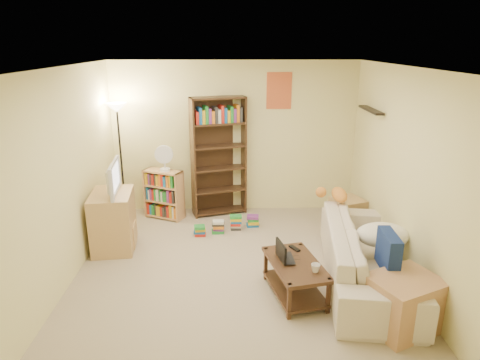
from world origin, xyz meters
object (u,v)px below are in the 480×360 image
(tall_bookshelf, at_px, (219,154))
(side_table, at_px, (347,214))
(tabby_cat, at_px, (336,194))
(short_bookshelf, at_px, (164,194))
(television, at_px, (109,178))
(sofa, at_px, (367,255))
(end_cabinet, at_px, (403,303))
(mug, at_px, (316,268))
(coffee_table, at_px, (295,274))
(floor_lamp, at_px, (118,128))
(desk_fan, at_px, (164,157))
(tv_stand, at_px, (113,221))
(laptop, at_px, (292,259))

(tall_bookshelf, distance_m, side_table, 2.24)
(tabby_cat, xyz_separation_m, short_bookshelf, (-2.53, 1.10, -0.38))
(television, bearing_deg, sofa, -112.72)
(tall_bookshelf, bearing_deg, side_table, -36.01)
(tabby_cat, bearing_deg, end_cabinet, -81.42)
(tabby_cat, xyz_separation_m, television, (-3.07, 0.03, 0.25))
(mug, relative_size, television, 0.15)
(television, xyz_separation_m, short_bookshelf, (0.54, 1.07, -0.62))
(coffee_table, xyz_separation_m, mug, (0.18, -0.21, 0.19))
(tabby_cat, bearing_deg, tall_bookshelf, 142.07)
(coffee_table, distance_m, floor_lamp, 3.60)
(coffee_table, relative_size, short_bookshelf, 1.26)
(short_bookshelf, xyz_separation_m, desk_fan, (0.04, -0.04, 0.64))
(desk_fan, distance_m, end_cabinet, 4.06)
(tall_bookshelf, height_order, end_cabinet, tall_bookshelf)
(television, relative_size, floor_lamp, 0.41)
(mug, bearing_deg, sofa, 34.93)
(sofa, height_order, coffee_table, sofa)
(tall_bookshelf, distance_m, short_bookshelf, 1.11)
(tall_bookshelf, height_order, short_bookshelf, tall_bookshelf)
(end_cabinet, bearing_deg, floor_lamp, 139.61)
(tabby_cat, relative_size, end_cabinet, 0.82)
(tall_bookshelf, distance_m, desk_fan, 0.88)
(tv_stand, height_order, television, television)
(tall_bookshelf, relative_size, end_cabinet, 2.94)
(coffee_table, bearing_deg, desk_fan, 115.15)
(television, bearing_deg, desk_fan, -36.04)
(mug, distance_m, television, 2.98)
(sofa, relative_size, mug, 21.05)
(tabby_cat, distance_m, television, 3.08)
(mug, height_order, desk_fan, desk_fan)
(sofa, relative_size, short_bookshelf, 3.04)
(side_table, bearing_deg, laptop, -122.44)
(tabby_cat, height_order, side_table, tabby_cat)
(coffee_table, xyz_separation_m, tall_bookshelf, (-0.91, 2.50, 0.77))
(sofa, bearing_deg, desk_fan, 61.20)
(desk_fan, relative_size, floor_lamp, 0.22)
(coffee_table, bearing_deg, tabby_cat, 46.89)
(sofa, relative_size, coffee_table, 2.41)
(mug, bearing_deg, laptop, 127.18)
(sofa, xyz_separation_m, laptop, (-0.93, -0.22, 0.08))
(sofa, distance_m, floor_lamp, 4.09)
(laptop, height_order, tv_stand, tv_stand)
(laptop, bearing_deg, coffee_table, -157.73)
(tabby_cat, relative_size, floor_lamp, 0.29)
(television, height_order, floor_lamp, floor_lamp)
(tall_bookshelf, xyz_separation_m, desk_fan, (-0.85, -0.22, 0.01))
(mug, relative_size, floor_lamp, 0.06)
(sofa, distance_m, coffee_table, 0.95)
(coffee_table, distance_m, side_table, 2.09)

